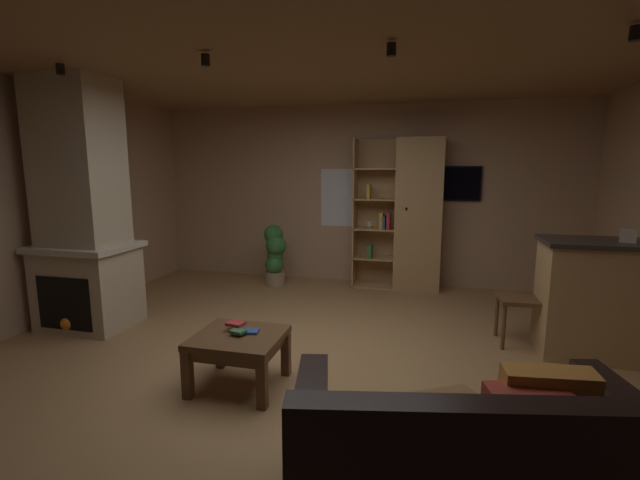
{
  "coord_description": "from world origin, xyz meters",
  "views": [
    {
      "loc": [
        0.97,
        -3.48,
        1.71
      ],
      "look_at": [
        0.0,
        0.4,
        1.05
      ],
      "focal_mm": 24.48,
      "sensor_mm": 36.0,
      "label": 1
    }
  ],
  "objects_px": {
    "wall_mounted_tv": "(449,183)",
    "bookshelf_cabinet": "(412,216)",
    "kitchen_bar_counter": "(620,300)",
    "coffee_table": "(239,345)",
    "potted_floor_plant": "(275,254)",
    "tissue_box": "(628,236)",
    "dining_chair": "(531,292)",
    "stone_fireplace": "(83,219)",
    "table_book_1": "(238,331)",
    "leather_couch": "(470,473)",
    "table_book_0": "(250,331)",
    "table_book_2": "(236,324)"
  },
  "relations": [
    {
      "from": "stone_fireplace",
      "to": "table_book_0",
      "type": "relative_size",
      "value": 20.4
    },
    {
      "from": "table_book_1",
      "to": "dining_chair",
      "type": "relative_size",
      "value": 0.12
    },
    {
      "from": "table_book_0",
      "to": "stone_fireplace",
      "type": "bearing_deg",
      "value": 160.49
    },
    {
      "from": "tissue_box",
      "to": "dining_chair",
      "type": "xyz_separation_m",
      "value": [
        -0.7,
        0.15,
        -0.6
      ]
    },
    {
      "from": "stone_fireplace",
      "to": "coffee_table",
      "type": "distance_m",
      "value": 2.45
    },
    {
      "from": "stone_fireplace",
      "to": "tissue_box",
      "type": "relative_size",
      "value": 21.86
    },
    {
      "from": "table_book_1",
      "to": "table_book_0",
      "type": "bearing_deg",
      "value": 49.41
    },
    {
      "from": "table_book_2",
      "to": "bookshelf_cabinet",
      "type": "bearing_deg",
      "value": 68.51
    },
    {
      "from": "table_book_1",
      "to": "bookshelf_cabinet",
      "type": "bearing_deg",
      "value": 70.03
    },
    {
      "from": "kitchen_bar_counter",
      "to": "coffee_table",
      "type": "relative_size",
      "value": 2.04
    },
    {
      "from": "dining_chair",
      "to": "wall_mounted_tv",
      "type": "bearing_deg",
      "value": 109.72
    },
    {
      "from": "potted_floor_plant",
      "to": "leather_couch",
      "type": "bearing_deg",
      "value": -58.89
    },
    {
      "from": "tissue_box",
      "to": "coffee_table",
      "type": "distance_m",
      "value": 3.44
    },
    {
      "from": "bookshelf_cabinet",
      "to": "table_book_1",
      "type": "bearing_deg",
      "value": -109.97
    },
    {
      "from": "bookshelf_cabinet",
      "to": "potted_floor_plant",
      "type": "bearing_deg",
      "value": -169.98
    },
    {
      "from": "bookshelf_cabinet",
      "to": "leather_couch",
      "type": "bearing_deg",
      "value": -84.0
    },
    {
      "from": "kitchen_bar_counter",
      "to": "coffee_table",
      "type": "xyz_separation_m",
      "value": [
        -3.11,
        -1.32,
        -0.2
      ]
    },
    {
      "from": "coffee_table",
      "to": "stone_fireplace",
      "type": "bearing_deg",
      "value": 158.39
    },
    {
      "from": "kitchen_bar_counter",
      "to": "table_book_2",
      "type": "distance_m",
      "value": 3.4
    },
    {
      "from": "coffee_table",
      "to": "table_book_2",
      "type": "distance_m",
      "value": 0.17
    },
    {
      "from": "leather_couch",
      "to": "table_book_1",
      "type": "bearing_deg",
      "value": 147.8
    },
    {
      "from": "tissue_box",
      "to": "dining_chair",
      "type": "bearing_deg",
      "value": 167.63
    },
    {
      "from": "bookshelf_cabinet",
      "to": "coffee_table",
      "type": "height_order",
      "value": "bookshelf_cabinet"
    },
    {
      "from": "kitchen_bar_counter",
      "to": "tissue_box",
      "type": "xyz_separation_m",
      "value": [
        -0.01,
        -0.04,
        0.59
      ]
    },
    {
      "from": "table_book_1",
      "to": "tissue_box",
      "type": "bearing_deg",
      "value": 22.84
    },
    {
      "from": "coffee_table",
      "to": "table_book_0",
      "type": "relative_size",
      "value": 5.25
    },
    {
      "from": "kitchen_bar_counter",
      "to": "table_book_0",
      "type": "relative_size",
      "value": 10.72
    },
    {
      "from": "leather_couch",
      "to": "potted_floor_plant",
      "type": "bearing_deg",
      "value": 121.11
    },
    {
      "from": "bookshelf_cabinet",
      "to": "table_book_1",
      "type": "relative_size",
      "value": 18.86
    },
    {
      "from": "coffee_table",
      "to": "dining_chair",
      "type": "bearing_deg",
      "value": 31.03
    },
    {
      "from": "tissue_box",
      "to": "table_book_2",
      "type": "bearing_deg",
      "value": -159.04
    },
    {
      "from": "table_book_2",
      "to": "leather_couch",
      "type": "bearing_deg",
      "value": -33.52
    },
    {
      "from": "wall_mounted_tv",
      "to": "bookshelf_cabinet",
      "type": "bearing_deg",
      "value": -156.59
    },
    {
      "from": "bookshelf_cabinet",
      "to": "table_book_0",
      "type": "relative_size",
      "value": 16.52
    },
    {
      "from": "kitchen_bar_counter",
      "to": "potted_floor_plant",
      "type": "xyz_separation_m",
      "value": [
        -3.85,
        1.58,
        -0.06
      ]
    },
    {
      "from": "coffee_table",
      "to": "potted_floor_plant",
      "type": "distance_m",
      "value": 3.0
    },
    {
      "from": "table_book_0",
      "to": "wall_mounted_tv",
      "type": "distance_m",
      "value": 3.89
    },
    {
      "from": "stone_fireplace",
      "to": "dining_chair",
      "type": "relative_size",
      "value": 2.85
    },
    {
      "from": "table_book_2",
      "to": "wall_mounted_tv",
      "type": "bearing_deg",
      "value": 62.83
    },
    {
      "from": "bookshelf_cabinet",
      "to": "table_book_2",
      "type": "bearing_deg",
      "value": -111.49
    },
    {
      "from": "dining_chair",
      "to": "stone_fireplace",
      "type": "bearing_deg",
      "value": -172.57
    },
    {
      "from": "stone_fireplace",
      "to": "bookshelf_cabinet",
      "type": "bearing_deg",
      "value": 35.69
    },
    {
      "from": "stone_fireplace",
      "to": "dining_chair",
      "type": "distance_m",
      "value": 4.62
    },
    {
      "from": "table_book_2",
      "to": "table_book_0",
      "type": "bearing_deg",
      "value": -6.16
    },
    {
      "from": "kitchen_bar_counter",
      "to": "potted_floor_plant",
      "type": "distance_m",
      "value": 4.16
    },
    {
      "from": "wall_mounted_tv",
      "to": "tissue_box",
      "type": "bearing_deg",
      "value": -56.69
    },
    {
      "from": "leather_couch",
      "to": "table_book_2",
      "type": "relative_size",
      "value": 13.21
    },
    {
      "from": "leather_couch",
      "to": "potted_floor_plant",
      "type": "xyz_separation_m",
      "value": [
        -2.38,
        3.94,
        0.17
      ]
    },
    {
      "from": "stone_fireplace",
      "to": "leather_couch",
      "type": "bearing_deg",
      "value": -26.6
    },
    {
      "from": "table_book_1",
      "to": "potted_floor_plant",
      "type": "distance_m",
      "value": 3.01
    }
  ]
}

